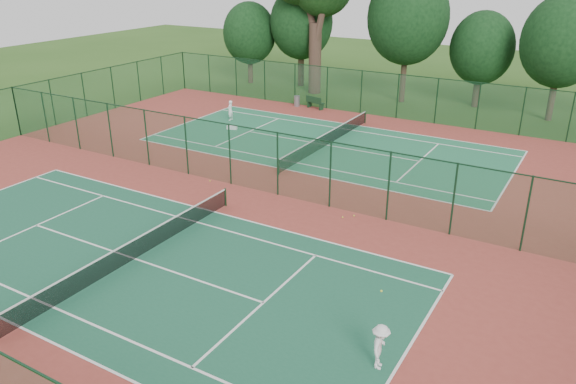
% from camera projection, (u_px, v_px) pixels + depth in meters
% --- Properties ---
extents(ground, '(120.00, 120.00, 0.00)m').
position_uv_depth(ground, '(254.00, 189.00, 30.79)').
color(ground, '#2D531A').
rests_on(ground, ground).
extents(red_pad, '(40.00, 36.00, 0.01)m').
position_uv_depth(red_pad, '(254.00, 189.00, 30.79)').
color(red_pad, maroon).
rests_on(red_pad, ground).
extents(court_near, '(23.77, 10.97, 0.01)m').
position_uv_depth(court_near, '(136.00, 259.00, 23.63)').
color(court_near, '#1B563C').
rests_on(court_near, red_pad).
extents(court_far, '(23.77, 10.97, 0.01)m').
position_uv_depth(court_far, '(328.00, 145.00, 37.95)').
color(court_far, '#226C47').
rests_on(court_far, red_pad).
extents(fence_north, '(40.00, 0.09, 3.50)m').
position_uv_depth(fence_north, '(379.00, 94.00, 44.44)').
color(fence_north, '#194C32').
rests_on(fence_north, ground).
extents(fence_west, '(0.09, 36.00, 3.50)m').
position_uv_depth(fence_west, '(16.00, 111.00, 39.44)').
color(fence_west, '#1A4F2E').
rests_on(fence_west, ground).
extents(fence_divider, '(40.00, 0.09, 3.50)m').
position_uv_depth(fence_divider, '(253.00, 159.00, 30.11)').
color(fence_divider, '#174726').
rests_on(fence_divider, ground).
extents(tennis_net_near, '(0.10, 12.90, 0.97)m').
position_uv_depth(tennis_net_near, '(134.00, 248.00, 23.42)').
color(tennis_net_near, '#13351A').
rests_on(tennis_net_near, ground).
extents(tennis_net_far, '(0.10, 12.90, 0.97)m').
position_uv_depth(tennis_net_far, '(328.00, 138.00, 37.75)').
color(tennis_net_far, '#163C1F').
rests_on(tennis_net_far, ground).
extents(player_near, '(0.74, 1.07, 1.53)m').
position_uv_depth(player_near, '(380.00, 347.00, 17.11)').
color(player_near, white).
rests_on(player_near, court_near).
extents(player_far, '(0.44, 0.61, 1.55)m').
position_uv_depth(player_far, '(230.00, 110.00, 43.50)').
color(player_far, white).
rests_on(player_far, court_far).
extents(trash_bin, '(0.50, 0.50, 0.90)m').
position_uv_depth(trash_bin, '(297.00, 101.00, 47.78)').
color(trash_bin, gray).
rests_on(trash_bin, red_pad).
extents(bench, '(1.77, 0.92, 1.05)m').
position_uv_depth(bench, '(315.00, 102.00, 46.93)').
color(bench, black).
rests_on(bench, red_pad).
extents(kit_bag, '(0.80, 0.51, 0.28)m').
position_uv_depth(kit_bag, '(232.00, 128.00, 41.42)').
color(kit_bag, white).
rests_on(kit_bag, red_pad).
extents(stray_ball_a, '(0.07, 0.07, 0.07)m').
position_uv_depth(stray_ball_a, '(343.00, 217.00, 27.37)').
color(stray_ball_a, '#D7EB36').
rests_on(stray_ball_a, red_pad).
extents(stray_ball_b, '(0.07, 0.07, 0.07)m').
position_uv_depth(stray_ball_b, '(354.00, 216.00, 27.54)').
color(stray_ball_b, '#C8E134').
rests_on(stray_ball_b, red_pad).
extents(stray_ball_c, '(0.07, 0.07, 0.07)m').
position_uv_depth(stray_ball_c, '(210.00, 181.00, 31.81)').
color(stray_ball_c, yellow).
rests_on(stray_ball_c, red_pad).
extents(evergreen_row, '(39.00, 5.00, 12.00)m').
position_uv_depth(evergreen_row, '(410.00, 101.00, 49.86)').
color(evergreen_row, black).
rests_on(evergreen_row, ground).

